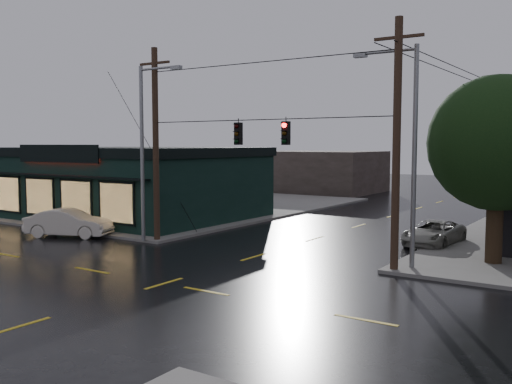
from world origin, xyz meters
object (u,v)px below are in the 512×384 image
Objects in this scene: corner_tree at (497,144)px; utility_pole_ne at (394,273)px; utility_pole_nw at (157,242)px; sedan_cream at (69,223)px; suv_silver at (434,233)px.

corner_tree reaches higher than utility_pole_ne.
utility_pole_nw reaches higher than sedan_cream.
corner_tree is 0.78× the size of utility_pole_ne.
utility_pole_nw is at bearing -98.34° from sedan_cream.
utility_pole_ne is at bearing -81.59° from suv_silver.
utility_pole_ne is (-3.08, -3.54, -5.20)m from corner_tree.
utility_pole_nw is (-16.08, -3.54, -5.20)m from corner_tree.
utility_pole_ne is 2.22× the size of suv_silver.
utility_pole_nw is 1.00× the size of utility_pole_ne.
corner_tree is at bearing 12.40° from utility_pole_nw.
utility_pole_nw is 13.00m from utility_pole_ne.
utility_pole_ne is 7.19m from suv_silver.
corner_tree is at bearing -100.94° from sedan_cream.
sedan_cream is 19.77m from suv_silver.
suv_silver is at bearing 29.74° from utility_pole_nw.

